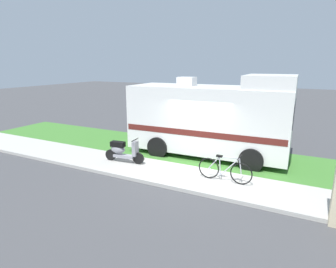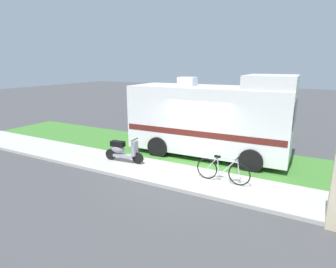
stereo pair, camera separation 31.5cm
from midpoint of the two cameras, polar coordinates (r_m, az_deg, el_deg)
name	(u,v)px [view 1 (the left image)]	position (r m, az deg, el deg)	size (l,w,h in m)	color
ground_plane	(194,167)	(10.96, 4.43, -6.67)	(80.00, 80.00, 0.00)	#424244
sidewalk	(181,176)	(9.91, 1.73, -8.56)	(24.00, 2.00, 0.12)	#ADAAA3
grass_strip	(207,155)	(12.27, 7.14, -4.25)	(24.00, 3.40, 0.08)	#3D752D
motorhome_rv	(210,118)	(11.87, 7.84, 3.16)	(6.62, 2.66, 3.46)	silver
scooter	(123,151)	(11.15, -9.96, -3.34)	(1.67, 0.51, 0.97)	black
bicycle	(225,170)	(9.38, 10.44, -7.15)	(1.80, 0.52, 0.91)	black
pickup_truck_near	(220,116)	(16.32, 9.88, 3.68)	(5.37, 2.15, 1.86)	silver
pickup_truck_far	(195,105)	(20.27, 5.02, 5.77)	(5.33, 2.08, 1.80)	#B7B29E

